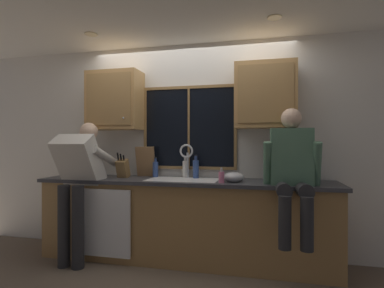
{
  "coord_description": "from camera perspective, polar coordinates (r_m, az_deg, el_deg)",
  "views": [
    {
      "loc": [
        0.88,
        -3.64,
        1.33
      ],
      "look_at": [
        0.1,
        -0.3,
        1.32
      ],
      "focal_mm": 28.51,
      "sensor_mm": 36.0,
      "label": 1
    }
  ],
  "objects": [
    {
      "name": "countertop",
      "position": [
        3.47,
        -1.62,
        -7.02
      ],
      "size": [
        3.34,
        0.62,
        0.04
      ],
      "primitive_type": "cube",
      "color": "#38383D",
      "rests_on": "lower_cabinet_run"
    },
    {
      "name": "knife_block",
      "position": [
        3.75,
        -12.81,
        -4.5
      ],
      "size": [
        0.12,
        0.18,
        0.32
      ],
      "color": "olive",
      "rests_on": "countertop"
    },
    {
      "name": "soap_dispenser",
      "position": [
        3.19,
        5.54,
        -6.17
      ],
      "size": [
        0.06,
        0.07,
        0.16
      ],
      "color": "pink",
      "rests_on": "countertop"
    },
    {
      "name": "window_glass",
      "position": [
        3.74,
        -0.57,
        3.09
      ],
      "size": [
        1.1,
        0.02,
        0.95
      ],
      "primitive_type": "cube",
      "color": "black"
    },
    {
      "name": "bottle_amber_small",
      "position": [
        3.6,
        0.73,
        -4.63
      ],
      "size": [
        0.07,
        0.07,
        0.27
      ],
      "color": "#334C8C",
      "rests_on": "countertop"
    },
    {
      "name": "window_frame_top",
      "position": [
        3.79,
        -0.6,
        10.56
      ],
      "size": [
        1.17,
        0.02,
        0.04
      ],
      "primitive_type": "cube",
      "color": "olive"
    },
    {
      "name": "window_frame_right",
      "position": [
        3.64,
        8.12,
        3.18
      ],
      "size": [
        0.03,
        0.02,
        0.95
      ],
      "primitive_type": "cube",
      "color": "olive"
    },
    {
      "name": "window_frame_left",
      "position": [
        3.91,
        -8.73,
        2.97
      ],
      "size": [
        0.03,
        0.02,
        0.95
      ],
      "primitive_type": "cube",
      "color": "olive"
    },
    {
      "name": "bottle_tall_clear",
      "position": [
        3.68,
        -1.3,
        -4.6
      ],
      "size": [
        0.06,
        0.06,
        0.26
      ],
      "color": "silver",
      "rests_on": "countertop"
    },
    {
      "name": "ceiling_downlight_left",
      "position": [
        3.76,
        -18.37,
        18.91
      ],
      "size": [
        0.14,
        0.14,
        0.01
      ],
      "primitive_type": "cylinder",
      "color": "#FFEAB2"
    },
    {
      "name": "mixing_bowl",
      "position": [
        3.3,
        7.84,
        -6.17
      ],
      "size": [
        0.22,
        0.22,
        0.11
      ],
      "primitive_type": "ellipsoid",
      "color": "#B7B7BC",
      "rests_on": "countertop"
    },
    {
      "name": "person_sitting_on_counter",
      "position": [
        3.09,
        18.24,
        -4.12
      ],
      "size": [
        0.54,
        0.6,
        1.26
      ],
      "color": "#262628",
      "rests_on": "countertop"
    },
    {
      "name": "dishwasher_front",
      "position": [
        3.58,
        -15.98,
        -14.01
      ],
      "size": [
        0.6,
        0.02,
        0.74
      ],
      "primitive_type": "cube",
      "color": "white"
    },
    {
      "name": "window_frame_bottom",
      "position": [
        3.74,
        -0.6,
        -4.46
      ],
      "size": [
        1.17,
        0.02,
        0.04
      ],
      "primitive_type": "cube",
      "color": "olive"
    },
    {
      "name": "ceiling_downlight_right",
      "position": [
        3.27,
        15.18,
        21.87
      ],
      "size": [
        0.14,
        0.14,
        0.01
      ],
      "primitive_type": "cylinder",
      "color": "#FFEAB2"
    },
    {
      "name": "lower_cabinet_run",
      "position": [
        3.57,
        -1.54,
        -14.32
      ],
      "size": [
        3.28,
        0.58,
        0.88
      ],
      "primitive_type": "cube",
      "color": "#A07744",
      "rests_on": "floor"
    },
    {
      "name": "upper_cabinet_right",
      "position": [
        3.51,
        13.53,
        8.79
      ],
      "size": [
        0.66,
        0.36,
        0.72
      ],
      "color": "#B2844C"
    },
    {
      "name": "back_wall",
      "position": [
        3.8,
        -0.2,
        -0.72
      ],
      "size": [
        5.68,
        0.12,
        2.55
      ],
      "primitive_type": "cube",
      "color": "silver",
      "rests_on": "floor"
    },
    {
      "name": "bottle_green_glass",
      "position": [
        3.76,
        -6.85,
        -4.64
      ],
      "size": [
        0.07,
        0.07,
        0.24
      ],
      "color": "#334C8C",
      "rests_on": "countertop"
    },
    {
      "name": "cutting_board",
      "position": [
        3.83,
        -8.69,
        -3.28
      ],
      "size": [
        0.24,
        0.1,
        0.37
      ],
      "primitive_type": "cube",
      "rotation": [
        0.21,
        0.0,
        0.0
      ],
      "color": "#997047",
      "rests_on": "countertop"
    },
    {
      "name": "upper_cabinet_left",
      "position": [
        3.94,
        -14.22,
        7.83
      ],
      "size": [
        0.66,
        0.36,
        0.72
      ],
      "color": "#B2844C"
    },
    {
      "name": "sink",
      "position": [
        3.49,
        -1.72,
        -8.26
      ],
      "size": [
        0.8,
        0.46,
        0.21
      ],
      "color": "silver",
      "rests_on": "lower_cabinet_run"
    },
    {
      "name": "person_standing",
      "position": [
        3.64,
        -20.48,
        -5.64
      ],
      "size": [
        0.53,
        0.68,
        1.58
      ],
      "color": "#262628",
      "rests_on": "floor"
    },
    {
      "name": "faucet",
      "position": [
        3.63,
        -0.87,
        -2.37
      ],
      "size": [
        0.18,
        0.09,
        0.4
      ],
      "color": "silver",
      "rests_on": "countertop"
    },
    {
      "name": "window_mullion_center",
      "position": [
        3.73,
        -0.61,
        3.1
      ],
      "size": [
        0.02,
        0.02,
        0.95
      ],
      "primitive_type": "cube",
      "color": "olive"
    }
  ]
}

